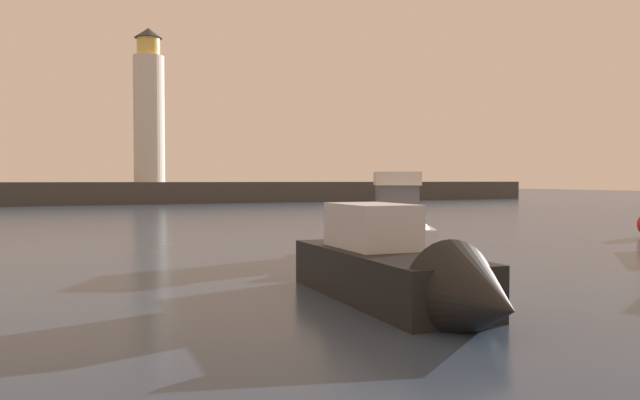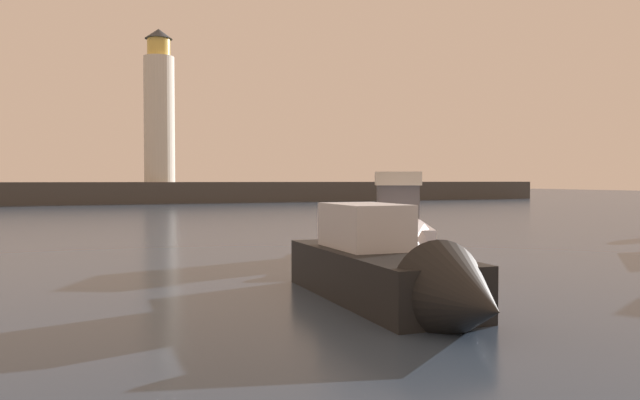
{
  "view_description": "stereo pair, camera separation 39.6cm",
  "coord_description": "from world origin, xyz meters",
  "views": [
    {
      "loc": [
        -5.8,
        -0.57,
        2.27
      ],
      "look_at": [
        1.66,
        16.52,
        1.67
      ],
      "focal_mm": 35.12,
      "sensor_mm": 36.0,
      "label": 1
    },
    {
      "loc": [
        -5.43,
        -0.72,
        2.27
      ],
      "look_at": [
        1.66,
        16.52,
        1.67
      ],
      "focal_mm": 35.12,
      "sensor_mm": 36.0,
      "label": 2
    }
  ],
  "objects": [
    {
      "name": "ground_plane",
      "position": [
        0.0,
        31.4,
        0.0
      ],
      "size": [
        220.0,
        220.0,
        0.0
      ],
      "primitive_type": "plane",
      "color": "#2D3D51"
    },
    {
      "name": "breakwater",
      "position": [
        0.0,
        62.8,
        1.04
      ],
      "size": [
        95.08,
        5.04,
        2.07
      ],
      "primitive_type": "cube",
      "color": "#423F3D",
      "rests_on": "ground_plane"
    },
    {
      "name": "lighthouse",
      "position": [
        3.47,
        62.8,
        9.23
      ],
      "size": [
        2.99,
        2.99,
        15.12
      ],
      "color": "silver",
      "rests_on": "breakwater"
    },
    {
      "name": "motorboat_1",
      "position": [
        3.62,
        15.2,
        0.8
      ],
      "size": [
        4.12,
        6.02,
        2.83
      ],
      "color": "silver",
      "rests_on": "ground_plane"
    },
    {
      "name": "motorboat_2",
      "position": [
        0.0,
        8.95,
        0.61
      ],
      "size": [
        1.93,
        6.41,
        2.12
      ],
      "color": "black",
      "rests_on": "ground_plane"
    }
  ]
}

